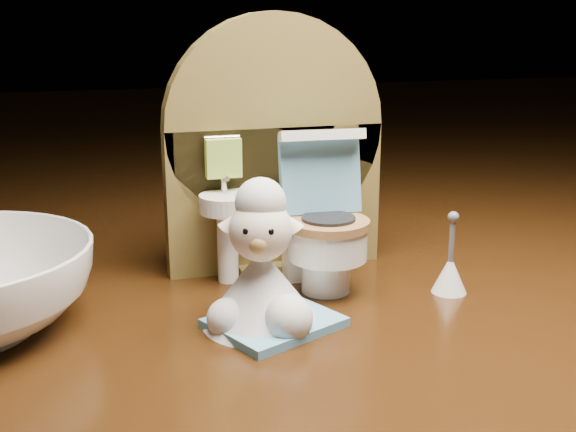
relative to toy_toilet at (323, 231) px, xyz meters
name	(u,v)px	position (x,y,z in m)	size (l,w,h in m)	color
backdrop_panel	(273,160)	(-0.02, 0.04, 0.03)	(0.13, 0.05, 0.15)	brown
toy_toilet	(323,231)	(0.00, 0.00, 0.00)	(0.05, 0.06, 0.09)	white
bath_mat	(274,323)	(-0.04, -0.05, -0.03)	(0.06, 0.05, 0.00)	#5D9DC3
toilet_brush	(450,271)	(0.06, -0.03, -0.02)	(0.02, 0.02, 0.05)	white
plush_lamb	(262,275)	(-0.05, -0.04, -0.01)	(0.06, 0.06, 0.08)	silver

